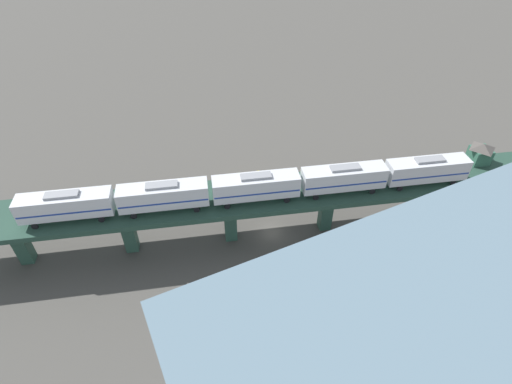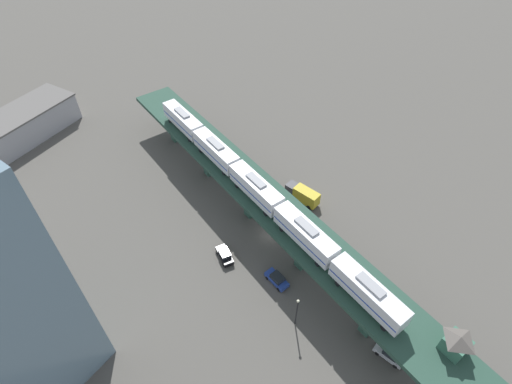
% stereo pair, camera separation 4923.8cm
% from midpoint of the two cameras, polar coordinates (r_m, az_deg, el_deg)
% --- Properties ---
extents(ground_plane, '(400.00, 400.00, 0.00)m').
position_cam_midpoint_polar(ground_plane, '(65.13, 19.95, -12.09)').
color(ground_plane, '#4C4944').
extents(elevated_viaduct, '(35.15, 90.39, 8.38)m').
position_cam_midpoint_polar(elevated_viaduct, '(59.55, 21.76, -8.35)').
color(elevated_viaduct, '#244135').
rests_on(elevated_viaduct, ground).
extents(subway_train, '(21.07, 60.45, 4.45)m').
position_cam_midpoint_polar(subway_train, '(56.67, 19.61, -4.96)').
color(subway_train, silver).
rests_on(subway_train, elevated_viaduct).
extents(signal_hut, '(4.03, 4.03, 3.40)m').
position_cam_midpoint_polar(signal_hut, '(60.84, 51.71, -23.56)').
color(signal_hut, '#33604C').
rests_on(signal_hut, elevated_viaduct).
extents(street_car_black, '(3.66, 4.73, 1.89)m').
position_cam_midpoint_polar(street_car_black, '(59.42, 13.62, -16.33)').
color(street_car_black, black).
rests_on(street_car_black, ground).
extents(street_car_blue, '(2.82, 4.71, 1.89)m').
position_cam_midpoint_polar(street_car_blue, '(60.03, 23.37, -19.65)').
color(street_car_blue, '#233D93').
rests_on(street_car_blue, ground).
extents(street_car_silver, '(2.21, 4.52, 1.89)m').
position_cam_midpoint_polar(street_car_silver, '(64.45, 41.75, -26.78)').
color(street_car_silver, '#B7BABF').
rests_on(street_car_silver, ground).
extents(delivery_truck, '(2.96, 7.38, 3.20)m').
position_cam_midpoint_polar(delivery_truck, '(71.15, 23.53, -4.93)').
color(delivery_truck, '#333338').
rests_on(delivery_truck, ground).
extents(street_lamp, '(0.44, 0.44, 6.94)m').
position_cam_midpoint_polar(street_lamp, '(55.94, 29.41, -24.47)').
color(street_lamp, black).
rests_on(street_lamp, ground).
extents(warehouse_building, '(29.50, 13.25, 6.80)m').
position_cam_midpoint_polar(warehouse_building, '(86.91, -25.23, 6.08)').
color(warehouse_building, '#99999E').
rests_on(warehouse_building, ground).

